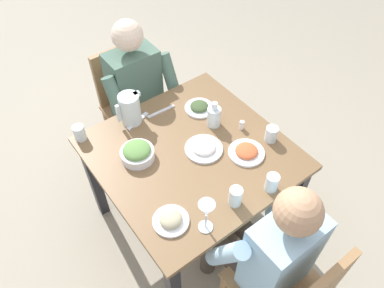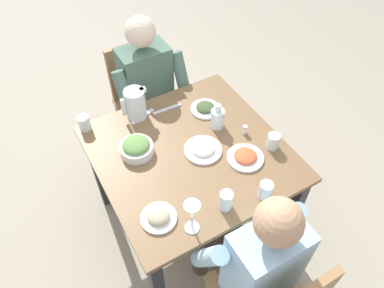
# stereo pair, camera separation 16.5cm
# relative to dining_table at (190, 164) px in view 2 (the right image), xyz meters

# --- Properties ---
(ground_plane) EXTENTS (8.00, 8.00, 0.00)m
(ground_plane) POSITION_rel_dining_table_xyz_m (0.00, 0.00, -0.64)
(ground_plane) COLOR #9E937F
(dining_table) EXTENTS (1.00, 1.00, 0.75)m
(dining_table) POSITION_rel_dining_table_xyz_m (0.00, 0.00, 0.00)
(dining_table) COLOR brown
(dining_table) RESTS_ON ground_plane
(chair_near) EXTENTS (0.40, 0.40, 0.89)m
(chair_near) POSITION_rel_dining_table_xyz_m (-0.06, -0.82, -0.13)
(chair_near) COLOR #997047
(chair_near) RESTS_ON ground_plane
(diner_near) EXTENTS (0.48, 0.53, 1.19)m
(diner_near) POSITION_rel_dining_table_xyz_m (-0.06, -0.61, 0.02)
(diner_near) COLOR #4C6B5B
(diner_near) RESTS_ON ground_plane
(diner_far) EXTENTS (0.48, 0.53, 1.19)m
(diner_far) POSITION_rel_dining_table_xyz_m (0.03, 0.61, 0.02)
(diner_far) COLOR #9EC6E0
(diner_far) RESTS_ON ground_plane
(water_pitcher) EXTENTS (0.16, 0.12, 0.19)m
(water_pitcher) POSITION_rel_dining_table_xyz_m (0.14, -0.40, 0.21)
(water_pitcher) COLOR silver
(water_pitcher) RESTS_ON dining_table
(salad_bowl) EXTENTS (0.18, 0.18, 0.09)m
(salad_bowl) POSITION_rel_dining_table_xyz_m (0.25, -0.14, 0.15)
(salad_bowl) COLOR white
(salad_bowl) RESTS_ON dining_table
(plate_beans) EXTENTS (0.17, 0.17, 0.05)m
(plate_beans) POSITION_rel_dining_table_xyz_m (0.33, 0.29, 0.13)
(plate_beans) COLOR white
(plate_beans) RESTS_ON dining_table
(plate_dolmas) EXTENTS (0.18, 0.18, 0.04)m
(plate_dolmas) POSITION_rel_dining_table_xyz_m (-0.24, -0.24, 0.13)
(plate_dolmas) COLOR white
(plate_dolmas) RESTS_ON dining_table
(plate_yoghurt) EXTENTS (0.21, 0.21, 0.05)m
(plate_yoghurt) POSITION_rel_dining_table_xyz_m (-0.06, 0.03, 0.13)
(plate_yoghurt) COLOR white
(plate_yoghurt) RESTS_ON dining_table
(plate_rice_curry) EXTENTS (0.20, 0.20, 0.04)m
(plate_rice_curry) POSITION_rel_dining_table_xyz_m (-0.23, 0.19, 0.13)
(plate_rice_curry) COLOR white
(plate_rice_curry) RESTS_ON dining_table
(water_glass_far_right) EXTENTS (0.07, 0.07, 0.11)m
(water_glass_far_right) POSITION_rel_dining_table_xyz_m (0.03, 0.39, 0.17)
(water_glass_far_right) COLOR silver
(water_glass_far_right) RESTS_ON dining_table
(water_glass_center) EXTENTS (0.07, 0.07, 0.09)m
(water_glass_center) POSITION_rel_dining_table_xyz_m (0.44, -0.45, 0.16)
(water_glass_center) COLOR silver
(water_glass_center) RESTS_ON dining_table
(water_glass_by_pitcher) EXTENTS (0.07, 0.07, 0.10)m
(water_glass_by_pitcher) POSITION_rel_dining_table_xyz_m (-0.17, 0.43, 0.16)
(water_glass_by_pitcher) COLOR silver
(water_glass_by_pitcher) RESTS_ON dining_table
(water_glass_near_right) EXTENTS (0.07, 0.07, 0.09)m
(water_glass_near_right) POSITION_rel_dining_table_xyz_m (-0.41, 0.20, 0.16)
(water_glass_near_right) COLOR silver
(water_glass_near_right) RESTS_ON dining_table
(wine_glass) EXTENTS (0.08, 0.08, 0.20)m
(wine_glass) POSITION_rel_dining_table_xyz_m (0.22, 0.41, 0.25)
(wine_glass) COLOR silver
(wine_glass) RESTS_ON dining_table
(oil_carafe) EXTENTS (0.08, 0.08, 0.16)m
(oil_carafe) POSITION_rel_dining_table_xyz_m (-0.23, -0.09, 0.17)
(oil_carafe) COLOR silver
(oil_carafe) RESTS_ON dining_table
(salt_shaker) EXTENTS (0.03, 0.03, 0.05)m
(salt_shaker) POSITION_rel_dining_table_xyz_m (-0.34, 0.03, 0.14)
(salt_shaker) COLOR white
(salt_shaker) RESTS_ON dining_table
(fork_near) EXTENTS (0.17, 0.07, 0.01)m
(fork_near) POSITION_rel_dining_table_xyz_m (0.11, -0.37, 0.12)
(fork_near) COLOR silver
(fork_near) RESTS_ON dining_table
(knife_near) EXTENTS (0.19, 0.03, 0.01)m
(knife_near) POSITION_rel_dining_table_xyz_m (-0.04, -0.36, 0.12)
(knife_near) COLOR silver
(knife_near) RESTS_ON dining_table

